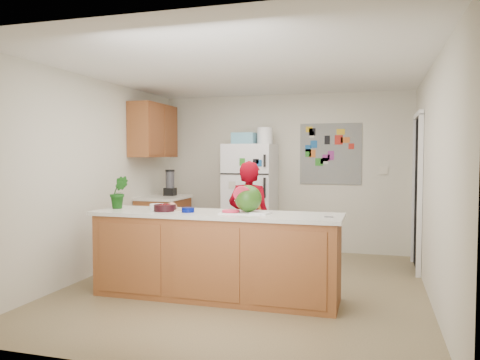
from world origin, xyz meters
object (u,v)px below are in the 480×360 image
(refrigerator, at_px, (250,199))
(cherry_bowl, at_px, (165,208))
(watermelon, at_px, (248,199))
(person, at_px, (249,221))

(refrigerator, bearing_deg, cherry_bowl, -97.43)
(watermelon, xyz_separation_m, cherry_bowl, (-0.92, -0.08, -0.12))
(person, height_order, watermelon, person)
(watermelon, height_order, cherry_bowl, watermelon)
(person, relative_size, watermelon, 5.16)
(refrigerator, xyz_separation_m, cherry_bowl, (-0.32, -2.42, 0.11))
(refrigerator, xyz_separation_m, person, (0.41, -1.58, -0.12))
(watermelon, relative_size, cherry_bowl, 1.18)
(watermelon, distance_m, cherry_bowl, 0.93)
(person, relative_size, cherry_bowl, 6.11)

